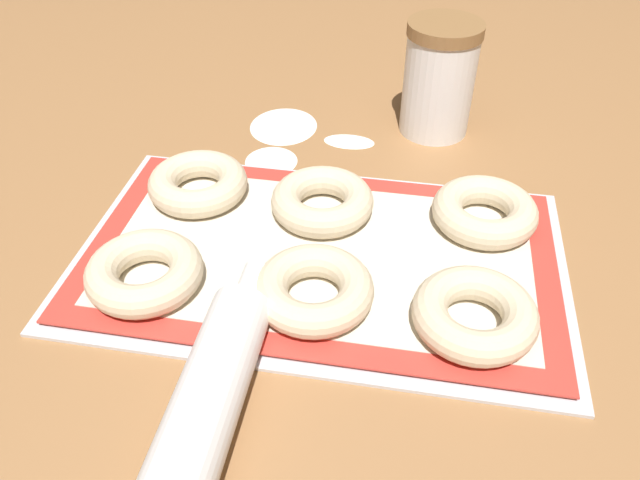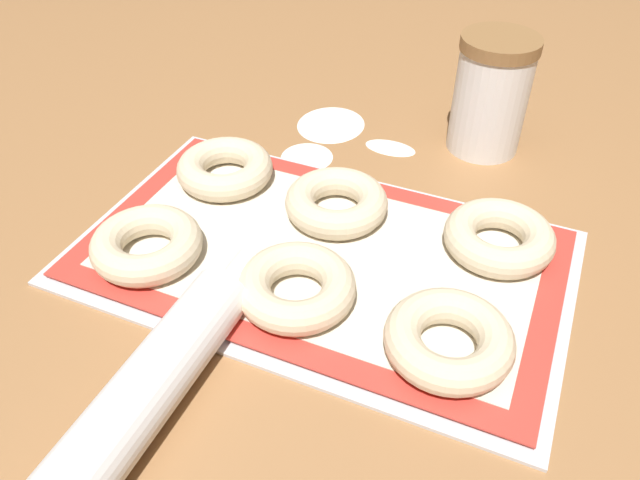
# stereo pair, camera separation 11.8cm
# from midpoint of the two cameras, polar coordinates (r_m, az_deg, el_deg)

# --- Properties ---
(ground_plane) EXTENTS (2.80, 2.80, 0.00)m
(ground_plane) POSITION_cam_midpoint_polar(r_m,az_deg,el_deg) (0.67, -5.74, -2.06)
(ground_plane) COLOR olive
(baking_tray) EXTENTS (0.52, 0.31, 0.01)m
(baking_tray) POSITION_cam_midpoint_polar(r_m,az_deg,el_deg) (0.67, -5.01, -1.95)
(baking_tray) COLOR silver
(baking_tray) RESTS_ON ground_plane
(baking_mat) EXTENTS (0.50, 0.29, 0.00)m
(baking_mat) POSITION_cam_midpoint_polar(r_m,az_deg,el_deg) (0.67, -5.03, -1.61)
(baking_mat) COLOR red
(baking_mat) RESTS_ON baking_tray
(bagel_front_left) EXTENTS (0.12, 0.12, 0.03)m
(bagel_front_left) POSITION_cam_midpoint_polar(r_m,az_deg,el_deg) (0.66, -20.80, -3.17)
(bagel_front_left) COLOR beige
(bagel_front_left) RESTS_ON baking_mat
(bagel_front_center) EXTENTS (0.12, 0.12, 0.03)m
(bagel_front_center) POSITION_cam_midpoint_polar(r_m,az_deg,el_deg) (0.60, -6.18, -4.97)
(bagel_front_center) COLOR beige
(bagel_front_center) RESTS_ON baking_mat
(bagel_front_right) EXTENTS (0.12, 0.12, 0.03)m
(bagel_front_right) POSITION_cam_midpoint_polar(r_m,az_deg,el_deg) (0.58, 8.45, -7.22)
(bagel_front_right) COLOR beige
(bagel_front_right) RESTS_ON baking_mat
(bagel_back_left) EXTENTS (0.12, 0.12, 0.03)m
(bagel_back_left) POSITION_cam_midpoint_polar(r_m,az_deg,el_deg) (0.76, -15.51, 4.73)
(bagel_back_left) COLOR beige
(bagel_back_left) RESTS_ON baking_mat
(bagel_back_center) EXTENTS (0.12, 0.12, 0.03)m
(bagel_back_center) POSITION_cam_midpoint_polar(r_m,az_deg,el_deg) (0.71, -4.18, 3.21)
(bagel_back_center) COLOR beige
(bagel_back_center) RESTS_ON baking_mat
(bagel_back_right) EXTENTS (0.12, 0.12, 0.03)m
(bagel_back_right) POSITION_cam_midpoint_polar(r_m,az_deg,el_deg) (0.70, 10.30, 2.25)
(bagel_back_right) COLOR beige
(bagel_back_right) RESTS_ON baking_mat
(flour_canister) EXTENTS (0.10, 0.10, 0.15)m
(flour_canister) POSITION_cam_midpoint_polar(r_m,az_deg,el_deg) (0.86, 6.96, 14.24)
(flour_canister) COLOR white
(flour_canister) RESTS_ON ground_plane
(rolling_pin) EXTENTS (0.06, 0.40, 0.06)m
(rolling_pin) POSITION_cam_midpoint_polar(r_m,az_deg,el_deg) (0.52, -18.58, -18.26)
(rolling_pin) COLOR silver
(rolling_pin) RESTS_ON ground_plane
(flour_patch_near) EXTENTS (0.07, 0.04, 0.00)m
(flour_patch_near) POSITION_cam_midpoint_polar(r_m,az_deg,el_deg) (0.86, -1.23, 8.81)
(flour_patch_near) COLOR white
(flour_patch_near) RESTS_ON ground_plane
(flour_patch_far) EXTENTS (0.10, 0.10, 0.00)m
(flour_patch_far) POSITION_cam_midpoint_polar(r_m,az_deg,el_deg) (0.90, -7.13, 10.14)
(flour_patch_far) COLOR white
(flour_patch_far) RESTS_ON ground_plane
(flour_patch_side) EXTENTS (0.07, 0.07, 0.00)m
(flour_patch_side) POSITION_cam_midpoint_polar(r_m,az_deg,el_deg) (0.83, -8.57, 6.95)
(flour_patch_side) COLOR white
(flour_patch_side) RESTS_ON ground_plane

